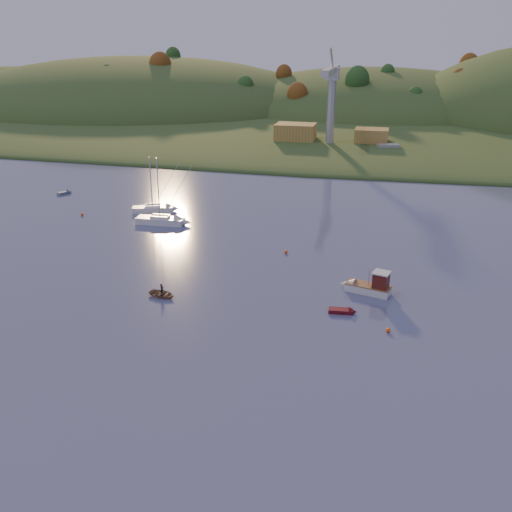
% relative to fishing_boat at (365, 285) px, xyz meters
% --- Properties ---
extents(ground, '(500.00, 500.00, 0.00)m').
position_rel_fishing_boat_xyz_m(ground, '(-16.58, -30.44, -0.93)').
color(ground, '#3B4361').
rests_on(ground, ground).
extents(far_shore, '(620.00, 220.00, 1.50)m').
position_rel_fishing_boat_xyz_m(far_shore, '(-16.58, 199.56, -0.93)').
color(far_shore, '#2A461C').
rests_on(far_shore, ground).
extents(shore_slope, '(640.00, 150.00, 7.00)m').
position_rel_fishing_boat_xyz_m(shore_slope, '(-16.58, 134.56, -0.93)').
color(shore_slope, '#2A461C').
rests_on(shore_slope, ground).
extents(hill_left_far, '(120.00, 100.00, 32.00)m').
position_rel_fishing_boat_xyz_m(hill_left_far, '(-176.58, 184.56, -0.93)').
color(hill_left_far, '#2A461C').
rests_on(hill_left_far, ground).
extents(hill_left, '(170.00, 140.00, 44.00)m').
position_rel_fishing_boat_xyz_m(hill_left, '(-106.58, 169.56, -0.93)').
color(hill_left, '#2A461C').
rests_on(hill_left, ground).
extents(hill_center, '(140.00, 120.00, 36.00)m').
position_rel_fishing_boat_xyz_m(hill_center, '(-6.58, 179.56, -0.93)').
color(hill_center, '#2A461C').
rests_on(hill_center, ground).
extents(hillside_trees, '(280.00, 50.00, 32.00)m').
position_rel_fishing_boat_xyz_m(hillside_trees, '(-16.58, 154.56, -0.93)').
color(hillside_trees, '#234317').
rests_on(hillside_trees, ground).
extents(wharf, '(42.00, 16.00, 2.40)m').
position_rel_fishing_boat_xyz_m(wharf, '(-11.58, 91.56, 0.27)').
color(wharf, slate).
rests_on(wharf, ground).
extents(shed_west, '(11.00, 8.00, 4.80)m').
position_rel_fishing_boat_xyz_m(shed_west, '(-24.58, 92.56, 3.87)').
color(shed_west, olive).
rests_on(shed_west, wharf).
extents(shed_east, '(9.00, 7.00, 4.00)m').
position_rel_fishing_boat_xyz_m(shed_east, '(-3.58, 93.56, 3.47)').
color(shed_east, olive).
rests_on(shed_east, wharf).
extents(dock_crane, '(3.20, 28.00, 20.30)m').
position_rel_fishing_boat_xyz_m(dock_crane, '(-14.58, 87.95, 16.25)').
color(dock_crane, '#B7B7BC').
rests_on(dock_crane, wharf).
extents(fishing_boat, '(6.88, 3.76, 4.20)m').
position_rel_fishing_boat_xyz_m(fishing_boat, '(0.00, 0.00, 0.00)').
color(fishing_boat, silver).
rests_on(fishing_boat, ground).
extents(sailboat_near, '(8.38, 2.82, 11.49)m').
position_rel_fishing_boat_xyz_m(sailboat_near, '(-35.99, 20.19, -0.18)').
color(sailboat_near, silver).
rests_on(sailboat_near, ground).
extents(sailboat_far, '(7.68, 4.58, 10.23)m').
position_rel_fishing_boat_xyz_m(sailboat_far, '(-40.09, 26.58, -0.25)').
color(sailboat_far, white).
rests_on(sailboat_far, ground).
extents(canoe, '(3.99, 3.25, 0.73)m').
position_rel_fishing_boat_xyz_m(canoe, '(-24.64, -7.21, -0.56)').
color(canoe, '#957152').
rests_on(canoe, ground).
extents(paddler, '(0.47, 0.61, 1.48)m').
position_rel_fishing_boat_xyz_m(paddler, '(-24.64, -7.21, -0.18)').
color(paddler, black).
rests_on(paddler, ground).
extents(red_tender, '(3.40, 1.40, 1.13)m').
position_rel_fishing_boat_xyz_m(red_tender, '(-1.81, -6.47, -0.69)').
color(red_tender, '#550C14').
rests_on(red_tender, ground).
extents(grey_dinghy, '(2.55, 3.25, 1.16)m').
position_rel_fishing_boat_xyz_m(grey_dinghy, '(-62.55, 34.71, -0.69)').
color(grey_dinghy, slate).
rests_on(grey_dinghy, ground).
extents(work_vessel, '(14.16, 8.78, 3.43)m').
position_rel_fishing_boat_xyz_m(work_vessel, '(1.07, 87.56, 0.29)').
color(work_vessel, '#505D69').
rests_on(work_vessel, ground).
extents(buoy_0, '(0.50, 0.50, 0.50)m').
position_rel_fishing_boat_xyz_m(buoy_0, '(3.12, -10.06, -0.68)').
color(buoy_0, '#FE550D').
rests_on(buoy_0, ground).
extents(buoy_1, '(0.50, 0.50, 0.50)m').
position_rel_fishing_boat_xyz_m(buoy_1, '(-12.26, 11.21, -0.68)').
color(buoy_1, '#FE550D').
rests_on(buoy_1, ground).
extents(buoy_2, '(0.50, 0.50, 0.50)m').
position_rel_fishing_boat_xyz_m(buoy_2, '(-51.61, 21.39, -0.68)').
color(buoy_2, '#FE550D').
rests_on(buoy_2, ground).
extents(buoy_3, '(0.50, 0.50, 0.50)m').
position_rel_fishing_boat_xyz_m(buoy_3, '(-37.63, 29.45, -0.68)').
color(buoy_3, '#FE550D').
rests_on(buoy_3, ground).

